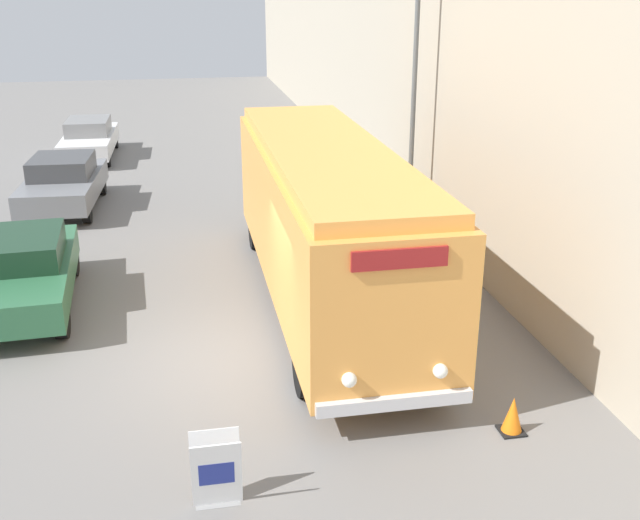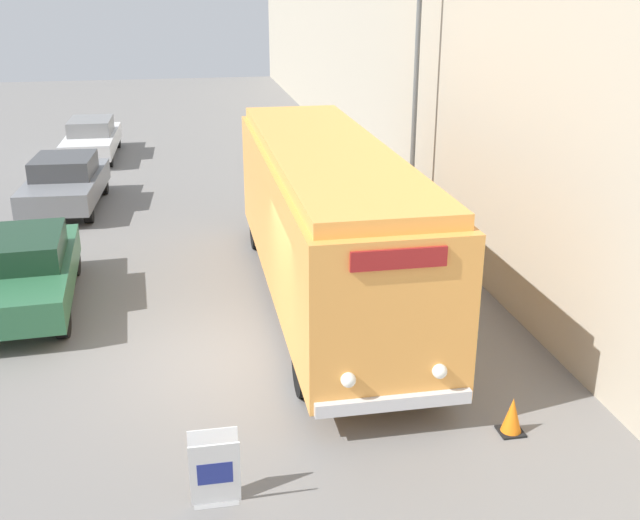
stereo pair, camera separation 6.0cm
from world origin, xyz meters
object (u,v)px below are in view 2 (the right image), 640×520
parked_car_far (92,138)px  parked_car_near (22,271)px  vintage_bus (327,217)px  streetlamp (418,42)px  sign_board (215,471)px  traffic_cone (512,416)px  parked_car_mid (65,182)px

parked_car_far → parked_car_near: bearing=-89.0°
vintage_bus → streetlamp: size_ratio=1.31×
sign_board → vintage_bus: bearing=66.5°
vintage_bus → traffic_cone: 5.67m
parked_car_near → parked_car_far: 13.75m
sign_board → parked_car_mid: 14.35m
streetlamp → parked_car_far: (-8.87, 11.00, -4.12)m
parked_car_far → parked_car_mid: bearing=-89.7°
vintage_bus → traffic_cone: vintage_bus is taller
sign_board → parked_car_near: (-3.44, 6.84, 0.30)m
vintage_bus → parked_car_far: 15.85m
parked_car_near → parked_car_mid: 7.07m
streetlamp → parked_car_mid: bearing=154.3°
vintage_bus → streetlamp: (2.88, 3.63, 3.01)m
sign_board → traffic_cone: 4.42m
vintage_bus → parked_car_near: bearing=171.7°
parked_car_mid → parked_car_far: bearing=92.4°
streetlamp → traffic_cone: size_ratio=13.36×
parked_car_near → sign_board: bearing=-66.3°
vintage_bus → streetlamp: 5.53m
sign_board → parked_car_mid: (-3.49, 13.91, 0.30)m
streetlamp → parked_car_far: 14.71m
vintage_bus → parked_car_near: (-6.04, 0.88, -1.05)m
streetlamp → parked_car_far: streetlamp is taller
vintage_bus → sign_board: (-2.60, -5.97, -1.35)m
parked_car_mid → vintage_bus: bearing=-49.3°
sign_board → parked_car_near: 7.66m
parked_car_far → traffic_cone: 21.26m
streetlamp → parked_car_mid: streetlamp is taller
parked_car_far → traffic_cone: parked_car_far is taller
vintage_bus → parked_car_mid: 10.06m
sign_board → parked_car_mid: size_ratio=0.22×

